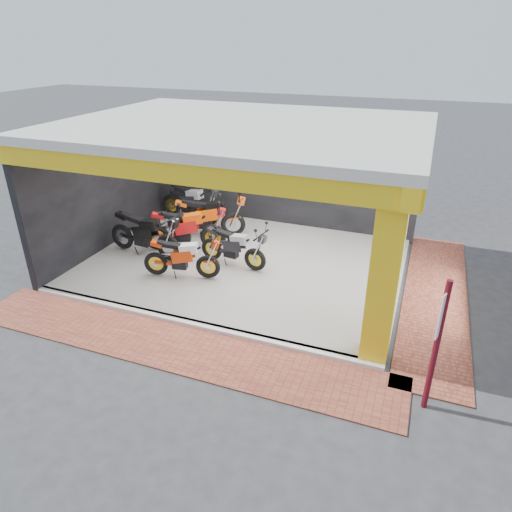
{
  "coord_description": "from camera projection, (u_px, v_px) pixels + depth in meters",
  "views": [
    {
      "loc": [
        4.14,
        -8.02,
        5.52
      ],
      "look_at": [
        0.76,
        0.87,
        0.9
      ],
      "focal_mm": 32.0,
      "sensor_mm": 36.0,
      "label": 1
    }
  ],
  "objects": [
    {
      "name": "floor_kerb",
      "position": [
        191.0,
        323.0,
        9.6
      ],
      "size": [
        8.0,
        0.2,
        0.1
      ],
      "primitive_type": "cube",
      "color": "white",
      "rests_on": "ground"
    },
    {
      "name": "header_beam_front",
      "position": [
        180.0,
        172.0,
        8.2
      ],
      "size": [
        8.4,
        0.3,
        0.4
      ],
      "primitive_type": "cube",
      "color": "yellow",
      "rests_on": "corner_column"
    },
    {
      "name": "header_beam_right",
      "position": [
        421.0,
        154.0,
        9.44
      ],
      "size": [
        0.3,
        6.4,
        0.4
      ],
      "primitive_type": "cube",
      "color": "yellow",
      "rests_on": "corner_column"
    },
    {
      "name": "paver_right",
      "position": [
        435.0,
        297.0,
        10.62
      ],
      "size": [
        1.4,
        7.0,
        0.03
      ],
      "primitive_type": "cube",
      "color": "brown",
      "rests_on": "ground"
    },
    {
      "name": "signpost",
      "position": [
        437.0,
        342.0,
        6.96
      ],
      "size": [
        0.12,
        0.32,
        2.37
      ],
      "rotation": [
        0.0,
        0.0,
        -0.32
      ],
      "color": "#580D17",
      "rests_on": "ground"
    },
    {
      "name": "moto_hero",
      "position": [
        207.0,
        256.0,
        10.99
      ],
      "size": [
        2.15,
        1.2,
        1.24
      ],
      "primitive_type": null,
      "rotation": [
        0.0,
        0.0,
        0.23
      ],
      "color": "red",
      "rests_on": "showroom_floor"
    },
    {
      "name": "showroom_ceiling",
      "position": [
        243.0,
        127.0,
        10.59
      ],
      "size": [
        8.4,
        6.4,
        0.2
      ],
      "primitive_type": "cube",
      "color": "beige",
      "rests_on": "corner_column"
    },
    {
      "name": "showroom_floor",
      "position": [
        244.0,
        263.0,
        12.14
      ],
      "size": [
        8.0,
        6.0,
        0.1
      ],
      "primitive_type": "cube",
      "color": "white",
      "rests_on": "ground"
    },
    {
      "name": "moto_row_a",
      "position": [
        255.0,
        249.0,
        11.35
      ],
      "size": [
        2.1,
        1.01,
        1.23
      ],
      "primitive_type": null,
      "rotation": [
        0.0,
        0.0,
        -0.13
      ],
      "color": "black",
      "rests_on": "showroom_floor"
    },
    {
      "name": "back_wall",
      "position": [
        282.0,
        171.0,
        14.0
      ],
      "size": [
        8.2,
        0.2,
        3.5
      ],
      "primitive_type": "cube",
      "color": "black",
      "rests_on": "ground"
    },
    {
      "name": "moto_row_d",
      "position": [
        233.0,
        213.0,
        13.29
      ],
      "size": [
        2.59,
        1.71,
        1.48
      ],
      "primitive_type": null,
      "rotation": [
        0.0,
        0.0,
        0.36
      ],
      "color": "#FD570A",
      "rests_on": "showroom_floor"
    },
    {
      "name": "left_wall",
      "position": [
        108.0,
        185.0,
        12.71
      ],
      "size": [
        0.2,
        6.2,
        3.5
      ],
      "primitive_type": "cube",
      "color": "black",
      "rests_on": "ground"
    },
    {
      "name": "moto_row_c",
      "position": [
        213.0,
        225.0,
        12.48
      ],
      "size": [
        2.55,
        1.74,
        1.46
      ],
      "primitive_type": null,
      "rotation": [
        0.0,
        0.0,
        0.39
      ],
      "color": "red",
      "rests_on": "showroom_floor"
    },
    {
      "name": "corner_column",
      "position": [
        384.0,
        277.0,
        7.88
      ],
      "size": [
        0.5,
        0.5,
        3.5
      ],
      "primitive_type": "cube",
      "color": "yellow",
      "rests_on": "ground"
    },
    {
      "name": "ground",
      "position": [
        212.0,
        301.0,
        10.48
      ],
      "size": [
        80.0,
        80.0,
        0.0
      ],
      "primitive_type": "plane",
      "color": "#2D2D30",
      "rests_on": "ground"
    },
    {
      "name": "moto_row_b",
      "position": [
        167.0,
        235.0,
        11.85
      ],
      "size": [
        2.48,
        1.13,
        1.47
      ],
      "primitive_type": null,
      "rotation": [
        0.0,
        0.0,
        -0.1
      ],
      "color": "black",
      "rests_on": "showroom_floor"
    },
    {
      "name": "paver_front",
      "position": [
        172.0,
        346.0,
        8.96
      ],
      "size": [
        9.0,
        1.4,
        0.03
      ],
      "primitive_type": "cube",
      "color": "brown",
      "rests_on": "ground"
    },
    {
      "name": "moto_row_e",
      "position": [
        208.0,
        203.0,
        14.09
      ],
      "size": [
        2.51,
        1.37,
        1.45
      ],
      "primitive_type": null,
      "rotation": [
        0.0,
        0.0,
        -0.22
      ],
      "color": "black",
      "rests_on": "showroom_floor"
    }
  ]
}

